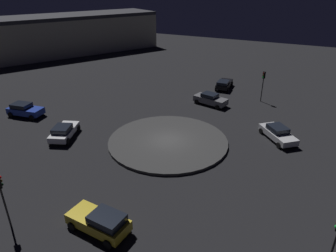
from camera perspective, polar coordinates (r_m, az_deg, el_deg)
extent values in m
plane|color=black|center=(30.99, 0.00, -3.05)|extent=(119.33, 119.33, 0.00)
cylinder|color=#383838|center=(30.92, 0.00, -2.82)|extent=(11.96, 11.96, 0.28)
cube|color=slate|center=(40.37, 7.89, 4.82)|extent=(4.61, 2.66, 0.74)
cube|color=black|center=(40.23, 7.77, 5.68)|extent=(2.20, 1.91, 0.48)
cylinder|color=black|center=(40.50, 10.38, 4.15)|extent=(0.64, 0.35, 0.61)
cylinder|color=black|center=(39.09, 9.13, 3.44)|extent=(0.64, 0.35, 0.61)
cylinder|color=black|center=(41.95, 6.67, 5.17)|extent=(0.64, 0.35, 0.61)
cylinder|color=black|center=(40.58, 5.34, 4.51)|extent=(0.64, 0.35, 0.61)
cube|color=gold|center=(21.34, -12.82, -16.97)|extent=(4.31, 2.08, 0.72)
cube|color=black|center=(20.50, -11.28, -16.54)|extent=(2.25, 1.72, 0.53)
cylinder|color=black|center=(22.00, -17.40, -17.34)|extent=(0.64, 0.26, 0.62)
cylinder|color=black|center=(22.87, -14.12, -14.92)|extent=(0.64, 0.26, 0.62)
cylinder|color=black|center=(20.36, -11.11, -20.75)|extent=(0.64, 0.26, 0.62)
cylinder|color=black|center=(21.30, -7.88, -17.89)|extent=(0.64, 0.26, 0.62)
cube|color=#1E38A5|center=(40.33, -24.90, 2.60)|extent=(4.36, 2.43, 0.73)
cube|color=black|center=(40.44, -25.59, 3.47)|extent=(2.31, 1.90, 0.50)
cylinder|color=black|center=(40.15, -22.39, 2.42)|extent=(0.70, 0.32, 0.67)
cylinder|color=black|center=(38.90, -23.97, 1.39)|extent=(0.70, 0.32, 0.67)
cylinder|color=black|center=(42.03, -25.58, 2.82)|extent=(0.70, 0.32, 0.67)
cylinder|color=black|center=(40.84, -27.18, 1.84)|extent=(0.70, 0.32, 0.67)
cube|color=silver|center=(33.20, 19.72, -1.45)|extent=(4.31, 4.56, 0.59)
cube|color=black|center=(33.08, 19.71, -0.47)|extent=(2.47, 2.50, 0.52)
cylinder|color=black|center=(32.71, 22.49, -2.94)|extent=(0.56, 0.60, 0.60)
cylinder|color=black|center=(31.70, 19.88, -3.41)|extent=(0.56, 0.60, 0.60)
cylinder|color=black|center=(34.98, 19.43, -0.53)|extent=(0.56, 0.60, 0.60)
cylinder|color=black|center=(34.03, 16.91, -0.90)|extent=(0.56, 0.60, 0.60)
cube|color=white|center=(33.36, -18.68, -1.04)|extent=(3.18, 4.55, 0.60)
cube|color=black|center=(32.78, -19.08, -0.51)|extent=(2.17, 2.36, 0.50)
cylinder|color=black|center=(35.07, -19.07, -0.31)|extent=(0.46, 0.75, 0.72)
cylinder|color=black|center=(34.39, -16.31, -0.42)|extent=(0.46, 0.75, 0.72)
cylinder|color=black|center=(32.65, -21.03, -2.62)|extent=(0.46, 0.75, 0.72)
cylinder|color=black|center=(31.92, -18.11, -2.79)|extent=(0.46, 0.75, 0.72)
cube|color=black|center=(47.02, 10.40, 7.65)|extent=(1.96, 4.26, 0.62)
cube|color=black|center=(45.99, 10.19, 7.95)|extent=(1.63, 2.16, 0.43)
cylinder|color=black|center=(48.68, 9.79, 7.94)|extent=(0.26, 0.70, 0.69)
cylinder|color=black|center=(48.36, 11.78, 7.66)|extent=(0.26, 0.70, 0.69)
cylinder|color=black|center=(45.90, 8.90, 6.91)|extent=(0.26, 0.70, 0.69)
cylinder|color=black|center=(45.56, 11.00, 6.60)|extent=(0.26, 0.70, 0.69)
cylinder|color=#2D2D2D|center=(22.95, -27.86, -13.31)|extent=(0.12, 0.12, 3.18)
sphere|color=red|center=(21.72, -28.76, -8.36)|extent=(0.20, 0.20, 0.20)
sphere|color=#4C380F|center=(21.86, -28.61, -8.95)|extent=(0.20, 0.20, 0.20)
sphere|color=#0F3819|center=(22.00, -28.46, -9.53)|extent=(0.20, 0.20, 0.20)
cylinder|color=#2D2D2D|center=(20.13, 28.09, -19.91)|extent=(0.12, 0.12, 2.99)
sphere|color=#1EE53F|center=(19.10, 28.79, -16.09)|extent=(0.20, 0.20, 0.20)
cylinder|color=#2D2D2D|center=(42.72, 17.04, 6.41)|extent=(0.12, 0.12, 3.18)
cube|color=black|center=(42.12, 17.40, 9.02)|extent=(0.36, 0.31, 0.90)
sphere|color=#3F0C0C|center=(41.93, 17.35, 9.34)|extent=(0.20, 0.20, 0.20)
sphere|color=#4C380F|center=(42.00, 17.30, 8.99)|extent=(0.20, 0.20, 0.20)
sphere|color=#1EE53F|center=(42.07, 17.25, 8.64)|extent=(0.20, 0.20, 0.20)
cube|color=#B7B299|center=(73.31, -16.87, 15.85)|extent=(26.62, 36.41, 7.29)
cube|color=#333338|center=(72.80, -17.29, 18.93)|extent=(26.62, 36.41, 0.70)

